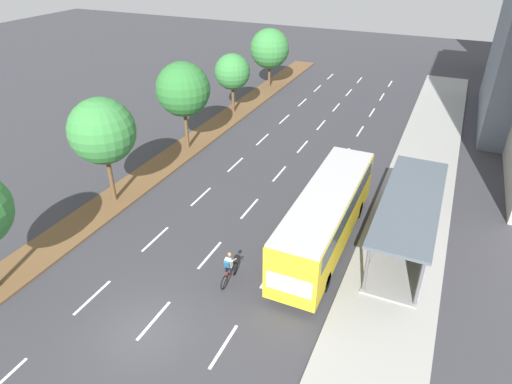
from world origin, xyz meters
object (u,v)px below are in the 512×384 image
object	(u,v)px
cyclist	(229,269)
median_tree_second	(102,131)
bus_shelter	(413,218)
median_tree_fourth	(232,72)
bus	(326,212)
median_tree_third	(183,90)
median_tree_fifth	(270,49)

from	to	relation	value
cyclist	median_tree_second	distance (m)	11.53
bus_shelter	median_tree_fourth	bearing A→B (deg)	140.84
median_tree_fourth	bus_shelter	bearing A→B (deg)	-39.16
bus	median_tree_fourth	distance (m)	21.46
bus	median_tree_third	xyz separation A→B (m)	(-13.44, 7.62, 2.73)
bus_shelter	median_tree_fourth	distance (m)	23.39
median_tree_third	median_tree_fifth	xyz separation A→B (m)	(-0.33, 17.44, -0.64)
bus_shelter	median_tree_second	xyz separation A→B (m)	(-17.77, -2.73, 2.93)
bus	median_tree_third	bearing A→B (deg)	150.45
bus_shelter	cyclist	bearing A→B (deg)	-139.72
median_tree_third	median_tree_fourth	xyz separation A→B (m)	(-0.35, 8.72, -0.92)
bus	median_tree_fourth	world-z (taller)	median_tree_fourth
cyclist	median_tree_fifth	bearing A→B (deg)	109.22
bus_shelter	median_tree_third	size ratio (longest dim) A/B	1.49
bus	median_tree_second	world-z (taller)	median_tree_second
median_tree_second	median_tree_fifth	bearing A→B (deg)	90.61
bus_shelter	cyclist	xyz separation A→B (m)	(-7.63, -6.46, -1.08)
median_tree_second	median_tree_fifth	xyz separation A→B (m)	(-0.28, 26.17, -0.64)
median_tree_second	median_tree_fifth	size ratio (longest dim) A/B	1.09
cyclist	median_tree_third	xyz separation A→B (m)	(-10.09, 12.46, 4.01)
bus_shelter	bus	distance (m)	4.58
cyclist	median_tree_second	world-z (taller)	median_tree_second
bus	cyclist	size ratio (longest dim) A/B	6.20
bus_shelter	median_tree_third	world-z (taller)	median_tree_third
median_tree_fourth	median_tree_fifth	xyz separation A→B (m)	(0.02, 8.72, 0.28)
median_tree_third	cyclist	bearing A→B (deg)	-50.98
median_tree_second	median_tree_third	bearing A→B (deg)	89.66
cyclist	median_tree_fifth	distance (m)	31.85
median_tree_second	median_tree_fifth	distance (m)	26.18
bus	median_tree_fifth	distance (m)	28.68
cyclist	median_tree_third	world-z (taller)	median_tree_third
bus_shelter	median_tree_second	size ratio (longest dim) A/B	1.50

